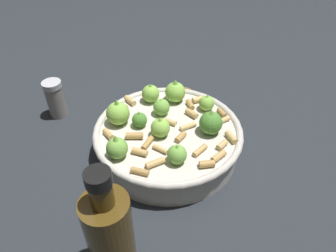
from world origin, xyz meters
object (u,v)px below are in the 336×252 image
object	(u,v)px
pepper_shaker	(56,99)
olive_oil_bottle	(110,236)
cooking_pan	(167,136)
wooden_spoon	(196,108)

from	to	relation	value
pepper_shaker	olive_oil_bottle	xyz separation A→B (m)	(0.25, -0.31, 0.04)
cooking_pan	pepper_shaker	distance (m)	0.27
cooking_pan	pepper_shaker	size ratio (longest dim) A/B	3.27
pepper_shaker	wooden_spoon	size ratio (longest dim) A/B	0.44
cooking_pan	pepper_shaker	world-z (taller)	cooking_pan
cooking_pan	pepper_shaker	xyz separation A→B (m)	(-0.27, 0.06, 0.01)
pepper_shaker	wooden_spoon	bearing A→B (deg)	15.81
pepper_shaker	olive_oil_bottle	bearing A→B (deg)	-50.53
olive_oil_bottle	wooden_spoon	bearing A→B (deg)	82.78
cooking_pan	wooden_spoon	xyz separation A→B (m)	(0.03, 0.14, -0.03)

